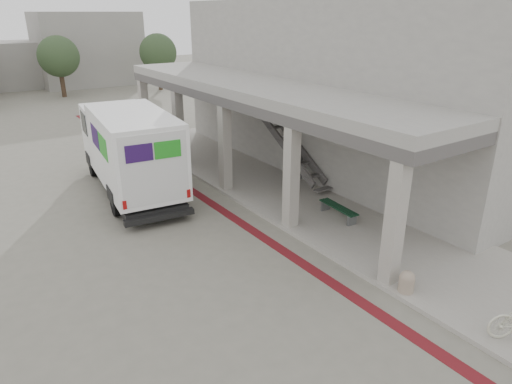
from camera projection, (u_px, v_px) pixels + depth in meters
ground at (244, 252)px, 13.25m from camera, size 120.00×120.00×0.00m
bike_lane_stripe at (236, 220)px, 15.30m from camera, size 0.35×40.00×0.01m
sidewalk at (343, 218)px, 15.33m from camera, size 4.40×28.00×0.12m
transit_building at (321, 92)px, 19.03m from camera, size 7.60×17.00×7.00m
tree_mid at (59, 57)px, 36.12m from camera, size 3.20×3.20×4.80m
tree_right at (158, 53)px, 39.56m from camera, size 3.20×3.20×4.80m
fedex_truck at (129, 148)px, 17.15m from camera, size 3.18×7.78×3.23m
bench at (338, 210)px, 15.12m from camera, size 0.49×1.66×0.38m
bollard_near at (407, 281)px, 11.09m from camera, size 0.38×0.38×0.57m
bollard_far at (288, 187)px, 17.12m from camera, size 0.36×0.36×0.54m
utility_cabinet at (294, 165)px, 18.64m from camera, size 0.54×0.70×1.11m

